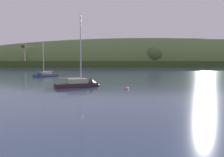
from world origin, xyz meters
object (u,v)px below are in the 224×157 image
object	(u,v)px
mooring_buoy_foreground	(127,89)
sailboat_midwater_white	(43,76)
sailboat_near_mooring	(82,85)
dockside_crane	(25,57)

from	to	relation	value
mooring_buoy_foreground	sailboat_midwater_white	bearing A→B (deg)	124.91
sailboat_midwater_white	mooring_buoy_foreground	size ratio (longest dim) A/B	14.62
mooring_buoy_foreground	sailboat_near_mooring	bearing A→B (deg)	152.90
sailboat_midwater_white	mooring_buoy_foreground	xyz separation A→B (m)	(21.61, -30.96, -0.14)
dockside_crane	mooring_buoy_foreground	size ratio (longest dim) A/B	21.85
sailboat_midwater_white	sailboat_near_mooring	bearing A→B (deg)	58.55
dockside_crane	sailboat_near_mooring	distance (m)	159.60
sailboat_near_mooring	sailboat_midwater_white	distance (m)	30.52
sailboat_near_mooring	mooring_buoy_foreground	distance (m)	8.50
sailboat_near_mooring	sailboat_midwater_white	xyz separation A→B (m)	(-14.05, 27.09, -0.13)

